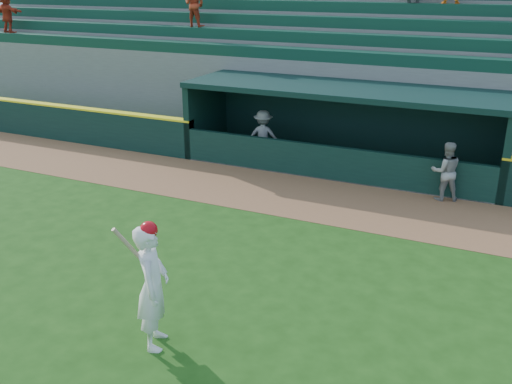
# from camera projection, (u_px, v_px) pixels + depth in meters

# --- Properties ---
(ground) EXTENTS (120.00, 120.00, 0.00)m
(ground) POSITION_uv_depth(u_px,v_px,m) (221.00, 283.00, 10.87)
(ground) COLOR #1A4210
(ground) RESTS_ON ground
(warning_track) EXTENTS (40.00, 3.00, 0.01)m
(warning_track) POSITION_uv_depth(u_px,v_px,m) (308.00, 197.00, 15.03)
(warning_track) COLOR brown
(warning_track) RESTS_ON ground
(field_wall_left) EXTENTS (15.50, 0.30, 1.20)m
(field_wall_left) POSITION_uv_depth(u_px,v_px,m) (11.00, 117.00, 21.00)
(field_wall_left) COLOR black
(field_wall_left) RESTS_ON ground
(wall_stripe_left) EXTENTS (15.50, 0.32, 0.06)m
(wall_stripe_left) POSITION_uv_depth(u_px,v_px,m) (8.00, 100.00, 20.78)
(wall_stripe_left) COLOR yellow
(wall_stripe_left) RESTS_ON field_wall_left
(dugout_player_front) EXTENTS (0.92, 0.82, 1.55)m
(dugout_player_front) POSITION_uv_depth(u_px,v_px,m) (446.00, 171.00, 14.63)
(dugout_player_front) COLOR gray
(dugout_player_front) RESTS_ON ground
(dugout_player_inside) EXTENTS (1.16, 0.87, 1.60)m
(dugout_player_inside) POSITION_uv_depth(u_px,v_px,m) (263.00, 136.00, 17.76)
(dugout_player_inside) COLOR gray
(dugout_player_inside) RESTS_ON ground
(dugout) EXTENTS (9.40, 2.80, 2.46)m
(dugout) POSITION_uv_depth(u_px,v_px,m) (345.00, 122.00, 17.18)
(dugout) COLOR slate
(dugout) RESTS_ON ground
(stands) EXTENTS (34.50, 6.27, 7.61)m
(stands) POSITION_uv_depth(u_px,v_px,m) (383.00, 66.00, 20.67)
(stands) COLOR slate
(stands) RESTS_ON ground
(batter_at_plate) EXTENTS (0.75, 0.88, 2.13)m
(batter_at_plate) POSITION_uv_depth(u_px,v_px,m) (153.00, 285.00, 8.71)
(batter_at_plate) COLOR white
(batter_at_plate) RESTS_ON ground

